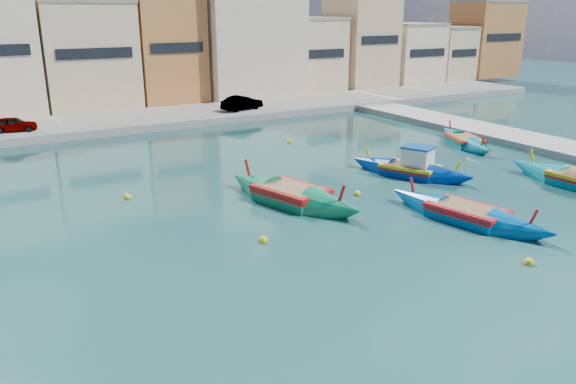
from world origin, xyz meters
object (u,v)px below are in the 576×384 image
object	(u,v)px
church_block	(242,16)
luzzu_blue_cabin	(410,170)
luzzu_cyan_mid	(464,142)
luzzu_green	(291,197)
luzzu_blue_south	(466,215)

from	to	relation	value
church_block	luzzu_blue_cabin	world-z (taller)	church_block
church_block	luzzu_cyan_mid	world-z (taller)	church_block
church_block	luzzu_green	xyz separation A→B (m)	(-12.80, -31.77, -8.11)
luzzu_blue_cabin	luzzu_cyan_mid	size ratio (longest dim) A/B	1.02
luzzu_cyan_mid	luzzu_blue_south	bearing A→B (deg)	-136.55
luzzu_cyan_mid	luzzu_green	bearing A→B (deg)	-165.06
luzzu_blue_cabin	luzzu_cyan_mid	world-z (taller)	luzzu_blue_cabin
luzzu_cyan_mid	luzzu_green	xyz separation A→B (m)	(-16.71, -4.46, 0.06)
luzzu_blue_cabin	luzzu_blue_south	xyz separation A→B (m)	(-2.73, -6.74, -0.08)
luzzu_blue_cabin	luzzu_green	bearing A→B (deg)	-175.81
luzzu_blue_cabin	luzzu_cyan_mid	xyz separation A→B (m)	(8.45, 3.85, -0.10)
luzzu_blue_south	luzzu_blue_cabin	bearing A→B (deg)	67.96
luzzu_blue_cabin	church_block	bearing A→B (deg)	81.72
church_block	luzzu_blue_south	distance (m)	39.45
church_block	luzzu_cyan_mid	xyz separation A→B (m)	(3.91, -27.31, -8.18)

